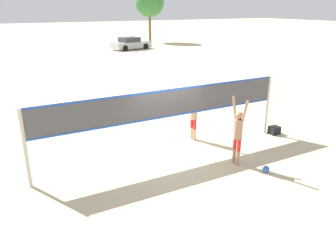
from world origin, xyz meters
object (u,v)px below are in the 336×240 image
volleyball_net (168,108)px  parked_car_near (131,44)px  player_blocker (194,113)px  tree_left_cluster (149,2)px  player_spiker (238,130)px  volleyball (266,169)px  gear_bag (274,130)px

volleyball_net → parked_car_near: (9.80, 27.71, -1.07)m
player_blocker → tree_left_cluster: size_ratio=0.27×
player_spiker → tree_left_cluster: bearing=-21.0°
player_spiker → parked_car_near: size_ratio=0.45×
volleyball_net → volleyball: size_ratio=42.39×
player_spiker → tree_left_cluster: tree_left_cluster is taller
parked_car_near → tree_left_cluster: 9.93m
tree_left_cluster → volleyball: bearing=-109.9°
parked_car_near → player_spiker: bearing=-117.6°
player_blocker → volleyball: player_blocker is taller
player_spiker → player_blocker: size_ratio=1.09×
volleyball → tree_left_cluster: (13.37, 36.89, 5.25)m
gear_bag → volleyball: bearing=-139.1°
gear_bag → volleyball_net: bearing=176.9°
player_spiker → volleyball: (0.45, -0.89, -1.06)m
tree_left_cluster → player_spiker: bearing=-111.0°
volleyball_net → volleyball: volleyball_net is taller
gear_bag → parked_car_near: (5.13, 27.96, 0.48)m
volleyball_net → player_spiker: (1.62, -1.62, -0.53)m
player_blocker → gear_bag: 3.46m
volleyball → gear_bag: gear_bag is taller
volleyball_net → gear_bag: bearing=-3.1°
volleyball → player_blocker: bearing=99.8°
volleyball_net → tree_left_cluster: (15.44, 34.37, 3.66)m
parked_car_near → player_blocker: bearing=-119.1°
volleyball → parked_car_near: (7.73, 30.22, 0.52)m
gear_bag → parked_car_near: parked_car_near is taller
player_spiker → tree_left_cluster: 38.79m
volleyball_net → player_blocker: volleyball_net is taller
volleyball → tree_left_cluster: bearing=70.1°
volleyball_net → player_blocker: 1.81m
player_spiker → volleyball: player_spiker is taller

